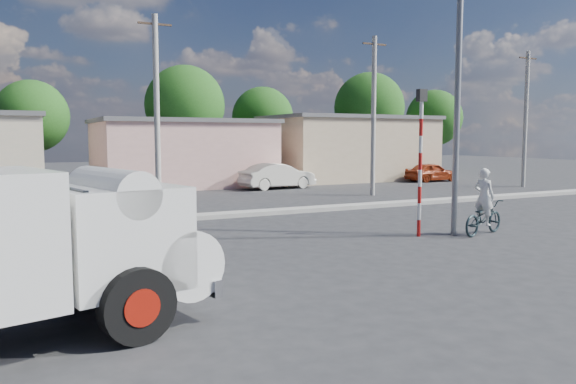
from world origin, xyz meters
name	(u,v)px	position (x,y,z in m)	size (l,w,h in m)	color
ground_plane	(358,256)	(0.00, 0.00, 0.00)	(120.00, 120.00, 0.00)	#29292C
median	(238,214)	(0.00, 8.00, 0.08)	(40.00, 0.80, 0.16)	#99968E
bicycle	(483,218)	(5.13, 0.83, 0.53)	(0.70, 2.00, 1.05)	black
cyclist	(484,207)	(5.13, 0.83, 0.87)	(0.63, 0.41, 1.73)	white
car_cream	(278,176)	(6.28, 17.53, 0.73)	(1.55, 4.45, 1.47)	beige
car_red	(432,172)	(17.85, 17.64, 0.63)	(1.50, 3.72, 1.27)	#992E11
traffic_pole	(421,150)	(3.20, 1.50, 2.59)	(0.28, 0.18, 4.36)	red
streetlight	(454,69)	(4.14, 1.20, 4.96)	(2.34, 0.22, 9.00)	slate
building_row	(168,151)	(1.10, 22.00, 2.13)	(37.80, 7.30, 4.44)	beige
tree_row	(228,111)	(7.45, 28.53, 4.96)	(51.24, 7.43, 8.42)	#38281E
utility_poles	(271,113)	(3.25, 12.00, 4.07)	(35.40, 0.24, 8.00)	#99968E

